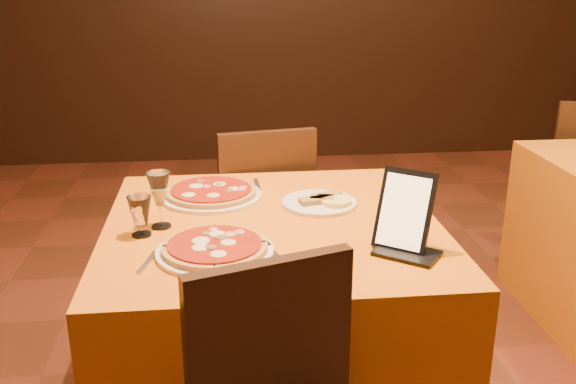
{
  "coord_description": "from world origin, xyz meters",
  "views": [
    {
      "loc": [
        -0.75,
        -1.85,
        1.54
      ],
      "look_at": [
        -0.54,
        0.1,
        0.86
      ],
      "focal_mm": 40.0,
      "sensor_mm": 36.0,
      "label": 1
    }
  ],
  "objects": [
    {
      "name": "main_table",
      "position": [
        -0.59,
        0.12,
        0.38
      ],
      "size": [
        1.1,
        1.1,
        0.75
      ],
      "primitive_type": "cube",
      "color": "orange",
      "rests_on": "floor"
    },
    {
      "name": "chair_main_far",
      "position": [
        -0.59,
        0.92,
        0.46
      ],
      "size": [
        0.45,
        0.45,
        0.91
      ],
      "primitive_type": null,
      "rotation": [
        0.0,
        0.0,
        3.31
      ],
      "color": "black",
      "rests_on": "floor"
    },
    {
      "name": "pizza_near",
      "position": [
        -0.78,
        -0.11,
        0.77
      ],
      "size": [
        0.35,
        0.35,
        0.03
      ],
      "rotation": [
        0.0,
        0.0,
        -0.14
      ],
      "color": "white",
      "rests_on": "main_table"
    },
    {
      "name": "pizza_far",
      "position": [
        -0.79,
        0.39,
        0.77
      ],
      "size": [
        0.37,
        0.37,
        0.03
      ],
      "rotation": [
        0.0,
        0.0,
        -0.3
      ],
      "color": "white",
      "rests_on": "main_table"
    },
    {
      "name": "cutlet_dish",
      "position": [
        -0.41,
        0.27,
        0.76
      ],
      "size": [
        0.27,
        0.27,
        0.03
      ],
      "rotation": [
        0.0,
        0.0,
        0.35
      ],
      "color": "white",
      "rests_on": "main_table"
    },
    {
      "name": "wine_glass",
      "position": [
        -0.95,
        0.12,
        0.84
      ],
      "size": [
        0.09,
        0.09,
        0.19
      ],
      "primitive_type": null,
      "rotation": [
        0.0,
        0.0,
        0.42
      ],
      "color": "#DCE07F",
      "rests_on": "main_table"
    },
    {
      "name": "water_glass",
      "position": [
        -1.01,
        0.05,
        0.81
      ],
      "size": [
        0.08,
        0.08,
        0.13
      ],
      "primitive_type": null,
      "rotation": [
        0.0,
        0.0,
        -0.26
      ],
      "color": "white",
      "rests_on": "main_table"
    },
    {
      "name": "tablet",
      "position": [
        -0.22,
        -0.13,
        0.87
      ],
      "size": [
        0.19,
        0.18,
        0.23
      ],
      "primitive_type": "cube",
      "rotation": [
        -0.35,
        0.0,
        -0.65
      ],
      "color": "black",
      "rests_on": "main_table"
    },
    {
      "name": "knife",
      "position": [
        -0.61,
        -0.14,
        0.75
      ],
      "size": [
        0.08,
        0.22,
        0.01
      ],
      "primitive_type": "cube",
      "rotation": [
        0.0,
        0.0,
        1.86
      ],
      "color": "silver",
      "rests_on": "main_table"
    },
    {
      "name": "fork_near",
      "position": [
        -0.97,
        -0.15,
        0.75
      ],
      "size": [
        0.05,
        0.15,
        0.01
      ],
      "primitive_type": "cube",
      "rotation": [
        0.0,
        0.0,
        1.32
      ],
      "color": "silver",
      "rests_on": "main_table"
    },
    {
      "name": "fork_far",
      "position": [
        -0.62,
        0.51,
        0.75
      ],
      "size": [
        0.02,
        0.15,
        0.01
      ],
      "primitive_type": "cube",
      "rotation": [
        0.0,
        0.0,
        1.61
      ],
      "color": "silver",
      "rests_on": "main_table"
    }
  ]
}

